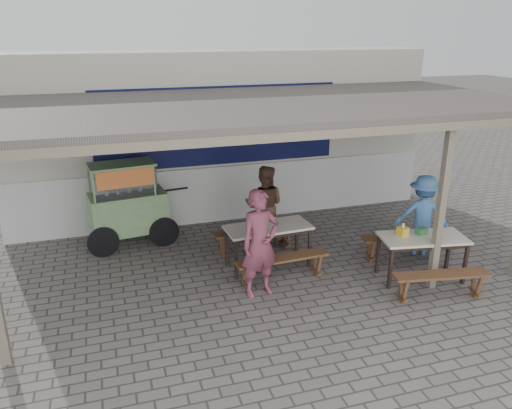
{
  "coord_description": "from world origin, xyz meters",
  "views": [
    {
      "loc": [
        -2.47,
        -6.89,
        3.96
      ],
      "look_at": [
        -0.05,
        0.9,
        1.04
      ],
      "focal_mm": 35.0,
      "sensor_mm": 36.0,
      "label": 1
    }
  ],
  "objects_px": {
    "condiment_jar": "(274,220)",
    "patron_right_table": "(423,215)",
    "bench_left_wall": "(255,235)",
    "bench_right_wall": "(403,242)",
    "patron_street_side": "(260,244)",
    "tissue_box": "(403,231)",
    "patron_wall_side": "(264,205)",
    "bench_right_street": "(441,280)",
    "vendor_cart": "(127,201)",
    "donation_box": "(422,231)",
    "table_left": "(268,230)",
    "bench_left_street": "(282,263)",
    "condiment_bowl": "(253,228)",
    "table_right": "(423,241)"
  },
  "relations": [
    {
      "from": "bench_left_wall",
      "to": "donation_box",
      "type": "bearing_deg",
      "value": -39.47
    },
    {
      "from": "condiment_jar",
      "to": "patron_wall_side",
      "type": "bearing_deg",
      "value": 83.05
    },
    {
      "from": "tissue_box",
      "to": "donation_box",
      "type": "distance_m",
      "value": 0.33
    },
    {
      "from": "donation_box",
      "to": "condiment_jar",
      "type": "distance_m",
      "value": 2.46
    },
    {
      "from": "bench_right_street",
      "to": "donation_box",
      "type": "distance_m",
      "value": 0.94
    },
    {
      "from": "donation_box",
      "to": "table_left",
      "type": "bearing_deg",
      "value": 154.79
    },
    {
      "from": "bench_left_wall",
      "to": "bench_right_wall",
      "type": "relative_size",
      "value": 1.05
    },
    {
      "from": "table_left",
      "to": "condiment_jar",
      "type": "relative_size",
      "value": 15.86
    },
    {
      "from": "bench_right_wall",
      "to": "donation_box",
      "type": "distance_m",
      "value": 0.77
    },
    {
      "from": "table_right",
      "to": "bench_left_wall",
      "type": "bearing_deg",
      "value": 151.76
    },
    {
      "from": "table_right",
      "to": "patron_right_table",
      "type": "bearing_deg",
      "value": 65.78
    },
    {
      "from": "bench_left_street",
      "to": "table_right",
      "type": "height_order",
      "value": "table_right"
    },
    {
      "from": "condiment_jar",
      "to": "bench_left_wall",
      "type": "bearing_deg",
      "value": 109.72
    },
    {
      "from": "donation_box",
      "to": "vendor_cart",
      "type": "bearing_deg",
      "value": 148.67
    },
    {
      "from": "patron_wall_side",
      "to": "donation_box",
      "type": "distance_m",
      "value": 2.88
    },
    {
      "from": "bench_right_street",
      "to": "vendor_cart",
      "type": "relative_size",
      "value": 0.76
    },
    {
      "from": "table_left",
      "to": "bench_right_street",
      "type": "relative_size",
      "value": 0.99
    },
    {
      "from": "bench_right_street",
      "to": "condiment_jar",
      "type": "xyz_separation_m",
      "value": [
        -1.99,
        2.0,
        0.46
      ]
    },
    {
      "from": "table_left",
      "to": "vendor_cart",
      "type": "relative_size",
      "value": 0.76
    },
    {
      "from": "bench_left_street",
      "to": "bench_right_wall",
      "type": "xyz_separation_m",
      "value": [
        2.35,
        0.15,
        -0.0
      ]
    },
    {
      "from": "patron_right_table",
      "to": "tissue_box",
      "type": "relative_size",
      "value": 10.27
    },
    {
      "from": "patron_right_table",
      "to": "donation_box",
      "type": "distance_m",
      "value": 0.93
    },
    {
      "from": "bench_left_wall",
      "to": "donation_box",
      "type": "distance_m",
      "value": 2.92
    },
    {
      "from": "bench_left_wall",
      "to": "bench_right_street",
      "type": "distance_m",
      "value": 3.31
    },
    {
      "from": "table_left",
      "to": "bench_left_street",
      "type": "height_order",
      "value": "table_left"
    },
    {
      "from": "condiment_jar",
      "to": "patron_right_table",
      "type": "bearing_deg",
      "value": -9.53
    },
    {
      "from": "table_right",
      "to": "tissue_box",
      "type": "relative_size",
      "value": 10.1
    },
    {
      "from": "patron_right_table",
      "to": "condiment_jar",
      "type": "height_order",
      "value": "patron_right_table"
    },
    {
      "from": "patron_street_side",
      "to": "patron_wall_side",
      "type": "bearing_deg",
      "value": 58.24
    },
    {
      "from": "bench_left_street",
      "to": "bench_left_wall",
      "type": "bearing_deg",
      "value": 90.0
    },
    {
      "from": "bench_left_wall",
      "to": "bench_right_wall",
      "type": "height_order",
      "value": "same"
    },
    {
      "from": "patron_wall_side",
      "to": "bench_left_street",
      "type": "bearing_deg",
      "value": 106.74
    },
    {
      "from": "table_left",
      "to": "bench_right_street",
      "type": "distance_m",
      "value": 2.86
    },
    {
      "from": "bench_left_wall",
      "to": "tissue_box",
      "type": "bearing_deg",
      "value": -43.0
    },
    {
      "from": "bench_left_street",
      "to": "patron_wall_side",
      "type": "height_order",
      "value": "patron_wall_side"
    },
    {
      "from": "table_left",
      "to": "patron_wall_side",
      "type": "relative_size",
      "value": 0.96
    },
    {
      "from": "patron_right_table",
      "to": "donation_box",
      "type": "relative_size",
      "value": 8.97
    },
    {
      "from": "condiment_jar",
      "to": "table_left",
      "type": "bearing_deg",
      "value": -138.75
    },
    {
      "from": "bench_left_wall",
      "to": "condiment_bowl",
      "type": "relative_size",
      "value": 9.18
    },
    {
      "from": "bench_right_wall",
      "to": "patron_right_table",
      "type": "relative_size",
      "value": 1.0
    },
    {
      "from": "patron_street_side",
      "to": "tissue_box",
      "type": "distance_m",
      "value": 2.39
    },
    {
      "from": "bench_left_street",
      "to": "bench_left_wall",
      "type": "distance_m",
      "value": 1.26
    },
    {
      "from": "vendor_cart",
      "to": "donation_box",
      "type": "distance_m",
      "value": 5.3
    },
    {
      "from": "bench_left_street",
      "to": "donation_box",
      "type": "height_order",
      "value": "donation_box"
    },
    {
      "from": "table_right",
      "to": "table_left",
      "type": "bearing_deg",
      "value": 162.47
    },
    {
      "from": "donation_box",
      "to": "tissue_box",
      "type": "bearing_deg",
      "value": 172.33
    },
    {
      "from": "bench_left_street",
      "to": "condiment_bowl",
      "type": "relative_size",
      "value": 9.18
    },
    {
      "from": "vendor_cart",
      "to": "bench_right_street",
      "type": "bearing_deg",
      "value": -46.79
    },
    {
      "from": "bench_right_street",
      "to": "bench_right_wall",
      "type": "relative_size",
      "value": 1.0
    },
    {
      "from": "patron_wall_side",
      "to": "tissue_box",
      "type": "distance_m",
      "value": 2.62
    }
  ]
}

